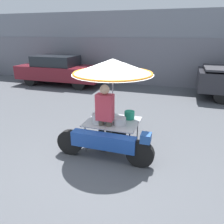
% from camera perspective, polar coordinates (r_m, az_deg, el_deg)
% --- Properties ---
extents(ground_plane, '(36.00, 36.00, 0.00)m').
position_cam_1_polar(ground_plane, '(4.94, -2.33, -12.23)').
color(ground_plane, '#4C4F54').
extents(shopfront_building, '(28.00, 2.06, 3.67)m').
position_cam_1_polar(shopfront_building, '(12.52, 11.79, 15.98)').
color(shopfront_building, gray).
rests_on(shopfront_building, ground).
extents(vendor_motorcycle_cart, '(2.20, 1.80, 2.11)m').
position_cam_1_polar(vendor_motorcycle_cart, '(4.81, -0.06, 7.76)').
color(vendor_motorcycle_cart, black).
rests_on(vendor_motorcycle_cart, ground).
extents(vendor_person, '(0.38, 0.22, 1.60)m').
position_cam_1_polar(vendor_person, '(4.87, -1.86, -0.92)').
color(vendor_person, '#4C473D').
rests_on(vendor_person, ground).
extents(parked_car, '(4.51, 1.76, 1.51)m').
position_cam_1_polar(parked_car, '(11.97, -13.50, 10.65)').
color(parked_car, black).
rests_on(parked_car, ground).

